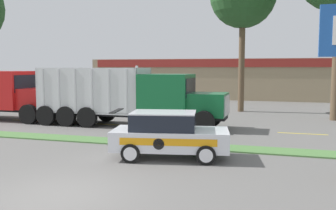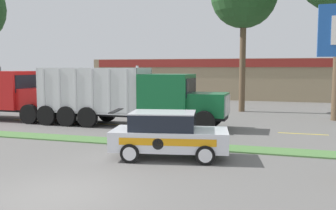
% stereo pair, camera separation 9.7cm
% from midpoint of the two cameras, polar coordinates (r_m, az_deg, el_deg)
% --- Properties ---
extents(ground_plane, '(600.00, 600.00, 0.00)m').
position_cam_midpoint_polar(ground_plane, '(10.42, -16.04, -13.02)').
color(ground_plane, slate).
extents(grass_verge, '(120.00, 1.26, 0.06)m').
position_cam_midpoint_polar(grass_verge, '(16.35, -2.80, -5.85)').
color(grass_verge, '#517F42').
rests_on(grass_verge, ground_plane).
extents(centre_line_3, '(2.40, 0.14, 0.01)m').
position_cam_midpoint_polar(centre_line_3, '(25.04, -20.25, -2.22)').
color(centre_line_3, yellow).
rests_on(centre_line_3, ground_plane).
extents(centre_line_4, '(2.40, 0.14, 0.01)m').
position_cam_midpoint_polar(centre_line_4, '(22.20, -9.08, -2.91)').
color(centre_line_4, yellow).
rests_on(centre_line_4, ground_plane).
extents(centre_line_5, '(2.40, 0.14, 0.01)m').
position_cam_midpoint_polar(centre_line_5, '(20.42, 4.68, -3.61)').
color(centre_line_5, yellow).
rests_on(centre_line_5, ground_plane).
extents(centre_line_6, '(2.40, 0.14, 0.01)m').
position_cam_midpoint_polar(centre_line_6, '(19.99, 20.01, -4.14)').
color(centre_line_6, yellow).
rests_on(centre_line_6, ground_plane).
extents(dump_truck_mid, '(10.83, 2.72, 3.41)m').
position_cam_midpoint_polar(dump_truck_mid, '(20.93, -3.39, 0.92)').
color(dump_truck_mid, black).
rests_on(dump_truck_mid, ground_plane).
extents(rally_car, '(4.49, 2.64, 1.73)m').
position_cam_midpoint_polar(rally_car, '(13.76, 0.19, -4.45)').
color(rally_car, silver).
rests_on(rally_car, ground_plane).
extents(store_building_backdrop, '(27.52, 12.10, 4.22)m').
position_cam_midpoint_polar(store_building_backdrop, '(44.50, 8.57, 4.11)').
color(store_building_backdrop, '#9E896B').
rests_on(store_building_backdrop, ground_plane).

